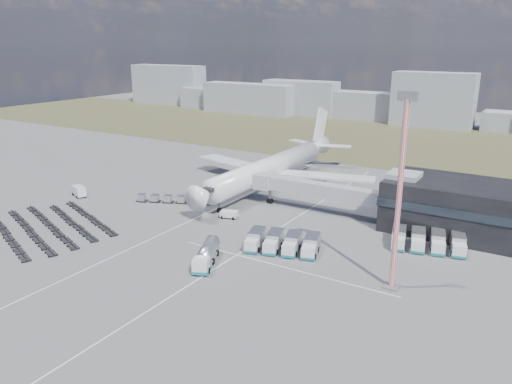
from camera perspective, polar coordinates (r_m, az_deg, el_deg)
The scene contains 16 objects.
ground at distance 103.06m, azimuth -7.14°, elevation -3.70°, with size 420.00×420.00×0.00m, color #565659.
grass_strip at distance 197.92m, azimuth 13.19°, elevation 5.95°, with size 420.00×90.00×0.01m, color #454529.
lane_markings at distance 99.90m, azimuth -1.67°, elevation -4.24°, with size 47.12×110.00×0.01m.
terminal at distance 104.27m, azimuth 22.84°, elevation -1.64°, with size 30.40×16.40×11.00m.
jet_bridge at distance 109.84m, azimuth 5.99°, elevation 0.42°, with size 30.30×3.80×7.05m.
airliner at distance 127.12m, azimuth 1.89°, elevation 2.89°, with size 51.59×64.53×17.62m.
skyline at distance 242.38m, azimuth 12.08°, elevation 10.08°, with size 311.85×23.13×24.64m.
fuel_tanker at distance 84.69m, azimuth -5.69°, elevation -7.13°, with size 6.51×10.38×3.30m.
pushback_tug at distance 105.82m, azimuth -3.08°, elevation -2.58°, with size 3.57×2.01×1.58m, color silver.
utility_van at distance 127.64m, azimuth -19.56°, elevation 0.07°, with size 4.64×2.10×2.45m, color silver.
catering_truck at distance 126.97m, azimuth 7.06°, elevation 0.99°, with size 2.81×6.50×2.95m.
service_trucks_near at distance 89.56m, azimuth 3.08°, elevation -5.78°, with size 14.01×10.09×2.80m.
service_trucks_far at distance 95.33m, azimuth 19.05°, elevation -5.30°, with size 13.91×9.82×2.80m.
uld_row at distance 116.72m, azimuth -9.27°, elevation -0.80°, with size 17.38×8.92×1.67m.
baggage_dollies at distance 108.91m, azimuth -22.60°, elevation -3.58°, with size 33.30×26.71×0.69m.
floodlight_mast at distance 74.56m, azimuth 16.05°, elevation -0.32°, with size 2.77×2.28×29.51m.
Camera 1 is at (61.12, -74.78, 35.98)m, focal length 35.00 mm.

